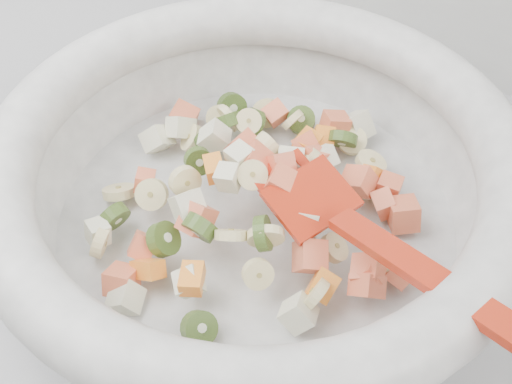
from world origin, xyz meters
The scene contains 1 object.
mixing_bowl centered at (0.08, 1.42, 0.96)m, with size 0.47×0.42×0.13m.
Camera 1 is at (0.29, 1.15, 1.32)m, focal length 45.00 mm.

